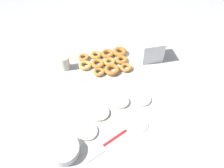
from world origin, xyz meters
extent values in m
plane|color=#B2B5BA|center=(0.00, 0.00, 0.00)|extent=(3.00, 3.00, 0.00)
cylinder|color=beige|center=(-0.02, 0.02, 0.01)|extent=(0.10, 0.10, 0.02)
cylinder|color=beige|center=(0.21, 0.18, 0.01)|extent=(0.11, 0.11, 0.01)
cylinder|color=silver|center=(-0.15, 0.02, 0.01)|extent=(0.11, 0.11, 0.01)
cylinder|color=beige|center=(0.12, 0.07, 0.01)|extent=(0.12, 0.12, 0.01)
cylinder|color=silver|center=(-0.08, 0.20, 0.00)|extent=(0.11, 0.11, 0.01)
cube|color=silver|center=(0.02, -0.35, 0.00)|extent=(0.39, 0.28, 0.01)
torus|color=#AD6B28|center=(-0.12, -0.43, 0.02)|extent=(0.10, 0.10, 0.03)
torus|color=#AD6B28|center=(-0.03, -0.43, 0.02)|extent=(0.10, 0.10, 0.03)
torus|color=#C68438|center=(0.06, -0.44, 0.02)|extent=(0.09, 0.09, 0.03)
torus|color=#B7752D|center=(0.15, -0.43, 0.02)|extent=(0.08, 0.08, 0.02)
torus|color=#AD6B28|center=(-0.11, -0.35, 0.02)|extent=(0.09, 0.09, 0.03)
torus|color=#C68438|center=(-0.03, -0.34, 0.02)|extent=(0.09, 0.09, 0.03)
torus|color=#B7752D|center=(0.06, -0.34, 0.02)|extent=(0.09, 0.09, 0.03)
torus|color=#D19347|center=(0.15, -0.34, 0.02)|extent=(0.09, 0.09, 0.03)
torus|color=#B7752D|center=(-0.12, -0.26, 0.02)|extent=(0.08, 0.08, 0.02)
torus|color=#AD6B28|center=(-0.02, -0.26, 0.02)|extent=(0.11, 0.11, 0.03)
torus|color=#B7752D|center=(0.07, -0.26, 0.02)|extent=(0.08, 0.08, 0.02)
cylinder|color=white|center=(0.34, 0.27, 0.03)|extent=(0.16, 0.16, 0.05)
cube|color=white|center=(-0.33, -0.35, 0.01)|extent=(0.15, 0.14, 0.03)
cube|color=white|center=(-0.33, -0.35, 0.04)|extent=(0.15, 0.14, 0.03)
cube|color=white|center=(-0.33, -0.35, 0.06)|extent=(0.15, 0.14, 0.03)
cube|color=white|center=(-0.33, -0.35, 0.09)|extent=(0.15, 0.14, 0.03)
cube|color=white|center=(-0.33, -0.35, 0.11)|extent=(0.15, 0.14, 0.03)
cube|color=white|center=(-0.33, -0.35, 0.14)|extent=(0.15, 0.14, 0.03)
cylinder|color=beige|center=(0.29, -0.37, 0.05)|extent=(0.07, 0.07, 0.10)
cube|color=maroon|center=(0.07, 0.25, 0.00)|extent=(0.15, 0.08, 0.01)
cube|color=#A8A8AD|center=(0.20, 0.31, 0.00)|extent=(0.14, 0.11, 0.01)
camera|label=1|loc=(0.23, 0.89, 1.15)|focal=38.00mm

